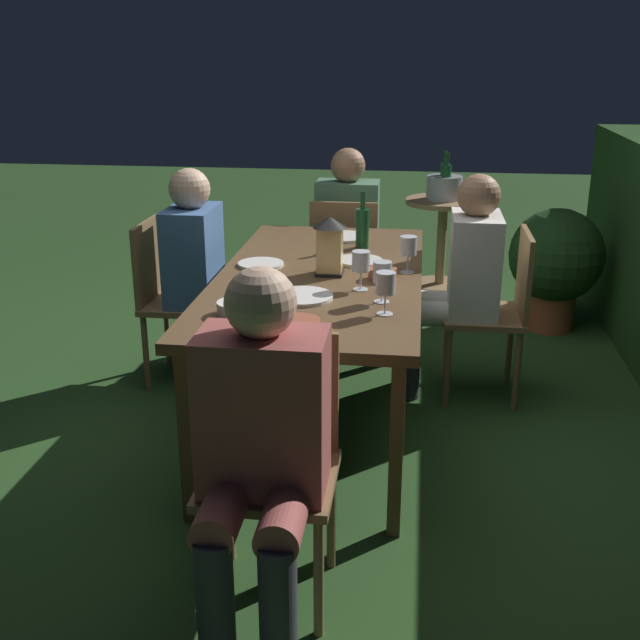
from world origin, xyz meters
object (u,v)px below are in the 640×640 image
(wine_glass_d, at_px, (361,263))
(potted_plant_by_hedge, at_px, (556,260))
(plate_d, at_px, (359,261))
(bowl_salad, at_px, (382,273))
(wine_glass_b, at_px, (382,274))
(plate_a, at_px, (302,296))
(chair_side_right_a, at_px, (498,306))
(dining_table, at_px, (320,285))
(wine_glass_c, at_px, (386,285))
(plate_b, at_px, (344,237))
(green_bottle_on_table, at_px, (363,227))
(chair_head_near, at_px, (345,261))
(wine_glass_a, at_px, (408,248))
(person_in_rust, at_px, (260,441))
(bowl_olives, at_px, (237,308))
(plate_c, at_px, (261,264))
(bowl_bread, at_px, (298,325))
(person_in_cream, at_px, (460,276))
(side_table, at_px, (442,229))
(lantern_centerpiece, at_px, (330,242))
(chair_side_left_a, at_px, (171,294))
(chair_head_far, at_px, (273,454))
(person_in_blue, at_px, (206,267))
(ice_bucket, at_px, (444,185))

(wine_glass_d, height_order, potted_plant_by_hedge, wine_glass_d)
(plate_d, xyz_separation_m, bowl_salad, (0.27, 0.12, 0.02))
(wine_glass_b, distance_m, plate_a, 0.34)
(chair_side_right_a, relative_size, wine_glass_b, 5.15)
(dining_table, height_order, wine_glass_c, wine_glass_c)
(wine_glass_c, height_order, plate_b, wine_glass_c)
(green_bottle_on_table, height_order, wine_glass_c, green_bottle_on_table)
(chair_head_near, bearing_deg, wine_glass_a, 19.19)
(person_in_rust, bearing_deg, wine_glass_b, 163.44)
(wine_glass_b, relative_size, bowl_olives, 1.09)
(plate_c, bearing_deg, bowl_bread, 20.04)
(person_in_cream, bearing_deg, side_table, -178.70)
(plate_d, bearing_deg, wine_glass_b, 12.98)
(lantern_centerpiece, distance_m, green_bottle_on_table, 0.52)
(person_in_rust, height_order, wine_glass_c, person_in_rust)
(dining_table, xyz_separation_m, chair_side_left_a, (-0.43, -0.85, -0.21))
(wine_glass_a, bearing_deg, bowl_olives, -43.60)
(bowl_olives, bearing_deg, chair_side_right_a, 133.33)
(chair_side_left_a, height_order, chair_head_near, same)
(wine_glass_a, xyz_separation_m, plate_c, (-0.03, -0.69, -0.11))
(plate_b, bearing_deg, side_table, 161.09)
(chair_head_far, xyz_separation_m, lantern_centerpiece, (-1.19, 0.05, 0.41))
(wine_glass_a, relative_size, bowl_bread, 1.02)
(chair_side_left_a, xyz_separation_m, plate_b, (-0.27, 0.89, 0.27))
(bowl_salad, xyz_separation_m, side_table, (-2.41, 0.33, -0.34))
(chair_side_left_a, bearing_deg, lantern_centerpiece, 64.23)
(chair_side_right_a, height_order, chair_head_near, same)
(potted_plant_by_hedge, bearing_deg, plate_a, -35.35)
(bowl_olives, xyz_separation_m, bowl_salad, (-0.55, 0.53, 0.00))
(person_in_blue, bearing_deg, chair_head_near, 139.60)
(chair_side_right_a, bearing_deg, plate_c, -73.84)
(chair_side_left_a, xyz_separation_m, plate_a, (0.80, 0.82, 0.27))
(person_in_blue, relative_size, wine_glass_d, 6.80)
(person_in_cream, distance_m, wine_glass_b, 0.91)
(plate_d, bearing_deg, wine_glass_a, 57.38)
(lantern_centerpiece, bearing_deg, bowl_bread, -2.23)
(chair_side_left_a, distance_m, bowl_olives, 1.23)
(chair_head_far, xyz_separation_m, green_bottle_on_table, (-1.69, 0.15, 0.37))
(chair_side_right_a, distance_m, wine_glass_a, 0.70)
(chair_side_left_a, distance_m, lantern_centerpiece, 1.08)
(side_table, bearing_deg, plate_c, -21.83)
(chair_side_right_a, bearing_deg, side_table, -172.92)
(side_table, distance_m, ice_bucket, 0.32)
(wine_glass_b, height_order, bowl_bread, wine_glass_b)
(person_in_blue, relative_size, green_bottle_on_table, 3.96)
(bowl_olives, bearing_deg, chair_head_near, 172.27)
(wine_glass_c, xyz_separation_m, plate_c, (-0.63, -0.61, -0.11))
(bowl_bread, bearing_deg, chair_side_left_a, -143.68)
(bowl_salad, bearing_deg, person_in_cream, 142.80)
(person_in_rust, bearing_deg, green_bottle_on_table, 175.34)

